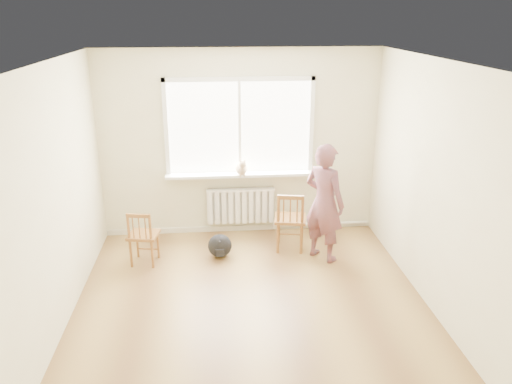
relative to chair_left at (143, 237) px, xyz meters
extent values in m
plane|color=olive|center=(1.33, -1.28, -0.38)|extent=(4.50, 4.50, 0.00)
plane|color=white|center=(1.33, -1.28, 2.32)|extent=(4.50, 4.50, 0.00)
cube|color=beige|center=(1.33, 0.97, 0.97)|extent=(4.00, 0.01, 2.70)
cube|color=white|center=(1.33, 0.95, 1.22)|extent=(2.00, 0.02, 1.30)
cube|color=white|center=(1.33, 0.93, 1.90)|extent=(2.12, 0.05, 0.06)
cube|color=white|center=(0.30, 0.93, 1.22)|extent=(0.06, 0.05, 1.42)
cube|color=white|center=(2.36, 0.93, 1.22)|extent=(0.06, 0.05, 1.42)
cube|color=white|center=(1.33, 0.93, 1.22)|extent=(0.04, 0.05, 1.30)
cube|color=white|center=(1.33, 0.86, 0.55)|extent=(2.15, 0.22, 0.04)
cube|color=white|center=(1.33, 0.92, 0.04)|extent=(1.00, 0.02, 0.55)
cube|color=white|center=(1.33, 0.87, 0.04)|extent=(1.00, 0.10, 0.51)
cube|color=white|center=(1.33, 0.87, 0.30)|extent=(1.00, 0.12, 0.03)
cylinder|color=silver|center=(2.58, 0.91, -0.30)|extent=(1.40, 0.04, 0.04)
cube|color=beige|center=(1.33, 0.95, -0.34)|extent=(4.00, 0.03, 0.08)
cube|color=brown|center=(0.01, 0.04, 0.02)|extent=(0.43, 0.41, 0.04)
cylinder|color=brown|center=(0.17, 0.16, -0.18)|extent=(0.03, 0.03, 0.40)
cylinder|color=brown|center=(-0.11, 0.21, -0.18)|extent=(0.03, 0.03, 0.40)
cylinder|color=brown|center=(0.12, -0.12, -0.18)|extent=(0.03, 0.03, 0.40)
cylinder|color=brown|center=(-0.16, -0.08, -0.18)|extent=(0.03, 0.03, 0.40)
cylinder|color=brown|center=(0.12, -0.12, 0.00)|extent=(0.04, 0.04, 0.76)
cylinder|color=brown|center=(-0.16, -0.08, 0.00)|extent=(0.04, 0.04, 0.76)
cube|color=brown|center=(-0.02, -0.10, 0.35)|extent=(0.31, 0.08, 0.05)
cylinder|color=brown|center=(0.06, -0.11, 0.19)|extent=(0.02, 0.02, 0.30)
cylinder|color=brown|center=(-0.02, -0.10, 0.19)|extent=(0.02, 0.02, 0.30)
cylinder|color=brown|center=(-0.10, -0.09, 0.19)|extent=(0.02, 0.02, 0.30)
cube|color=brown|center=(1.98, 0.29, 0.07)|extent=(0.49, 0.47, 0.04)
cylinder|color=brown|center=(2.17, 0.42, -0.15)|extent=(0.04, 0.04, 0.45)
cylinder|color=brown|center=(1.85, 0.47, -0.15)|extent=(0.04, 0.04, 0.45)
cylinder|color=brown|center=(2.12, 0.10, -0.15)|extent=(0.04, 0.04, 0.45)
cylinder|color=brown|center=(1.80, 0.15, -0.15)|extent=(0.04, 0.04, 0.45)
cylinder|color=brown|center=(2.12, 0.10, 0.05)|extent=(0.04, 0.04, 0.86)
cylinder|color=brown|center=(1.80, 0.15, 0.05)|extent=(0.04, 0.04, 0.86)
cube|color=brown|center=(1.96, 0.13, 0.44)|extent=(0.35, 0.09, 0.06)
cylinder|color=brown|center=(2.05, 0.11, 0.26)|extent=(0.02, 0.02, 0.34)
cylinder|color=brown|center=(1.96, 0.13, 0.26)|extent=(0.02, 0.02, 0.34)
cylinder|color=brown|center=(1.87, 0.14, 0.26)|extent=(0.02, 0.02, 0.34)
imported|color=#AD3968|center=(2.38, -0.03, 0.42)|extent=(0.68, 0.69, 1.59)
ellipsoid|color=#D1B38F|center=(1.34, 0.79, 0.66)|extent=(0.19, 0.27, 0.19)
sphere|color=#D1B38F|center=(1.35, 0.67, 0.76)|extent=(0.10, 0.10, 0.10)
cone|color=#D1B38F|center=(1.33, 0.66, 0.81)|extent=(0.03, 0.03, 0.04)
cone|color=#D1B38F|center=(1.38, 0.67, 0.81)|extent=(0.03, 0.03, 0.04)
cylinder|color=#D1B38F|center=(1.33, 0.92, 0.61)|extent=(0.04, 0.17, 0.02)
cylinder|color=#D1B38F|center=(1.32, 0.69, 0.62)|extent=(0.02, 0.02, 0.10)
cylinder|color=#D1B38F|center=(1.38, 0.70, 0.62)|extent=(0.02, 0.02, 0.10)
ellipsoid|color=black|center=(1.00, 0.12, -0.22)|extent=(0.38, 0.33, 0.32)
camera|label=1|loc=(0.95, -6.00, 2.78)|focal=35.00mm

